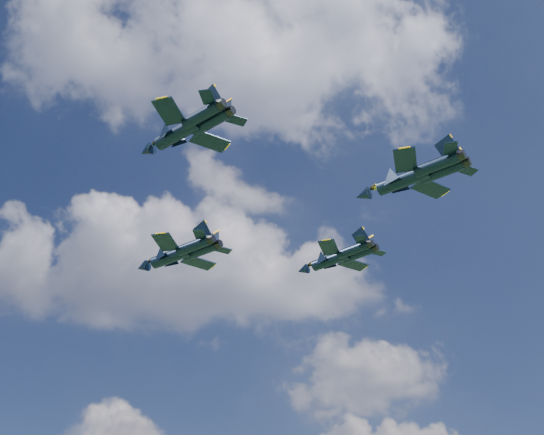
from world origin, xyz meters
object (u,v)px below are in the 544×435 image
Objects in this scene: jet_left at (175,135)px; jet_slot at (400,181)px; jet_right at (328,260)px; jet_lead at (169,257)px.

jet_left is 28.70m from jet_slot.
jet_right is 26.32m from jet_slot.
jet_left reaches higher than jet_slot.
jet_lead is 1.15× the size of jet_right.
jet_left is (4.73, -30.62, -0.34)m from jet_lead.
jet_right reaches higher than jet_left.
jet_lead is at bearing 89.07° from jet_slot.
jet_right is (20.61, 31.97, 0.46)m from jet_left.
jet_slot is at bearing -92.13° from jet_lead.
jet_slot is (32.54, -23.84, -2.39)m from jet_lead.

